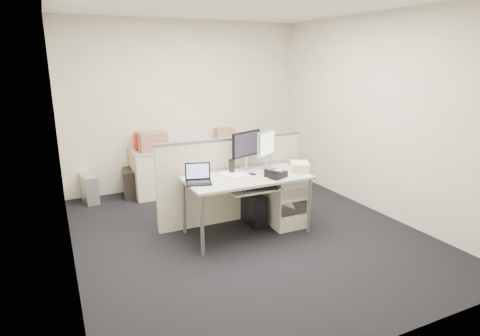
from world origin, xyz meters
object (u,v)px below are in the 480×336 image
laptop (198,174)px  desk_phone (276,174)px  monitor_main (246,150)px  desk (247,182)px

laptop → desk_phone: laptop is taller
monitor_main → desk_phone: monitor_main is taller
desk → monitor_main: 0.47m
desk → laptop: size_ratio=5.15×
monitor_main → laptop: 0.85m
desk → monitor_main: (0.15, 0.32, 0.31)m
monitor_main → laptop: bearing=-178.0°
desk → desk_phone: bearing=-31.0°
monitor_main → laptop: size_ratio=1.68×
desk → monitor_main: bearing=64.9°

